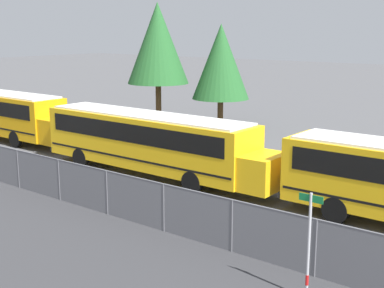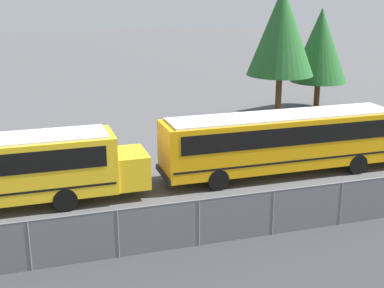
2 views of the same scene
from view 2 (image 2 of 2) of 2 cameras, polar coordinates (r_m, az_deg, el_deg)
The scene contains 3 objects.
school_bus_2 at distance 27.47m, azimuth 10.10°, elevation 0.60°, with size 13.90×2.51×3.17m.
tree_0 at distance 38.53m, azimuth 9.52°, elevation 11.78°, with size 4.73×4.73×9.36m.
tree_1 at distance 42.64m, azimuth 13.52°, elevation 10.20°, with size 4.32×4.32×7.75m.
Camera 2 is at (-19.23, -17.14, 9.36)m, focal length 50.00 mm.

